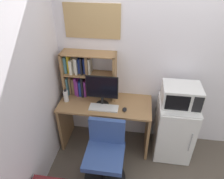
% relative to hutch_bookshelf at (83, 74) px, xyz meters
% --- Properties ---
extents(wall_back, '(6.40, 0.04, 2.60)m').
position_rel_hutch_bookshelf_xyz_m(wall_back, '(1.65, 0.13, 0.19)').
color(wall_back, silver).
rests_on(wall_back, ground_plane).
extents(desk, '(1.28, 0.57, 0.78)m').
position_rel_hutch_bookshelf_xyz_m(desk, '(0.34, -0.18, -0.57)').
color(desk, '#997047').
rests_on(desk, ground_plane).
extents(hutch_bookshelf, '(0.74, 0.24, 0.66)m').
position_rel_hutch_bookshelf_xyz_m(hutch_bookshelf, '(0.00, 0.00, 0.00)').
color(hutch_bookshelf, '#997047').
rests_on(hutch_bookshelf, desk).
extents(monitor, '(0.43, 0.17, 0.45)m').
position_rel_hutch_bookshelf_xyz_m(monitor, '(0.31, -0.22, -0.08)').
color(monitor, black).
rests_on(monitor, desk).
extents(keyboard, '(0.39, 0.15, 0.02)m').
position_rel_hutch_bookshelf_xyz_m(keyboard, '(0.34, -0.30, -0.32)').
color(keyboard, silver).
rests_on(keyboard, desk).
extents(computer_mouse, '(0.06, 0.10, 0.03)m').
position_rel_hutch_bookshelf_xyz_m(computer_mouse, '(0.62, -0.30, -0.32)').
color(computer_mouse, black).
rests_on(computer_mouse, desk).
extents(water_bottle, '(0.07, 0.07, 0.19)m').
position_rel_hutch_bookshelf_xyz_m(water_bottle, '(-0.21, -0.21, -0.24)').
color(water_bottle, silver).
rests_on(water_bottle, desk).
extents(mini_fridge, '(0.50, 0.55, 0.88)m').
position_rel_hutch_bookshelf_xyz_m(mini_fridge, '(1.32, -0.20, -0.67)').
color(mini_fridge, white).
rests_on(mini_fridge, ground_plane).
extents(microwave, '(0.47, 0.36, 0.27)m').
position_rel_hutch_bookshelf_xyz_m(microwave, '(1.32, -0.19, -0.09)').
color(microwave, silver).
rests_on(microwave, mini_fridge).
extents(desk_chair, '(0.54, 0.54, 0.85)m').
position_rel_hutch_bookshelf_xyz_m(desk_chair, '(0.43, -0.76, -0.74)').
color(desk_chair, black).
rests_on(desk_chair, ground_plane).
extents(wall_corkboard, '(0.71, 0.02, 0.43)m').
position_rel_hutch_bookshelf_xyz_m(wall_corkboard, '(0.15, 0.10, 0.71)').
color(wall_corkboard, tan).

